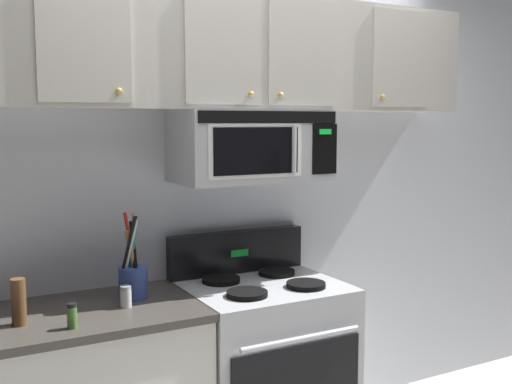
{
  "coord_description": "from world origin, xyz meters",
  "views": [
    {
      "loc": [
        -1.42,
        -2.13,
        1.7
      ],
      "look_at": [
        0.0,
        0.49,
        1.35
      ],
      "focal_mm": 42.88,
      "sensor_mm": 36.0,
      "label": 1
    }
  ],
  "objects_px": {
    "pepper_mill": "(19,302)",
    "salt_shaker": "(126,297)",
    "stove_range": "(262,369)",
    "over_range_microwave": "(251,146)",
    "utensil_crock_blue": "(133,276)",
    "spice_jar": "(72,316)"
  },
  "relations": [
    {
      "from": "utensil_crock_blue",
      "to": "pepper_mill",
      "type": "distance_m",
      "value": 0.52
    },
    {
      "from": "salt_shaker",
      "to": "pepper_mill",
      "type": "height_order",
      "value": "pepper_mill"
    },
    {
      "from": "pepper_mill",
      "to": "salt_shaker",
      "type": "bearing_deg",
      "value": 3.81
    },
    {
      "from": "over_range_microwave",
      "to": "salt_shaker",
      "type": "xyz_separation_m",
      "value": [
        -0.69,
        -0.16,
        -0.63
      ]
    },
    {
      "from": "over_range_microwave",
      "to": "spice_jar",
      "type": "distance_m",
      "value": 1.19
    },
    {
      "from": "spice_jar",
      "to": "salt_shaker",
      "type": "bearing_deg",
      "value": 32.61
    },
    {
      "from": "utensil_crock_blue",
      "to": "pepper_mill",
      "type": "xyz_separation_m",
      "value": [
        -0.5,
        -0.14,
        -0.01
      ]
    },
    {
      "from": "stove_range",
      "to": "pepper_mill",
      "type": "xyz_separation_m",
      "value": [
        -1.13,
        -0.07,
        0.53
      ]
    },
    {
      "from": "salt_shaker",
      "to": "over_range_microwave",
      "type": "bearing_deg",
      "value": 12.7
    },
    {
      "from": "salt_shaker",
      "to": "spice_jar",
      "type": "distance_m",
      "value": 0.31
    },
    {
      "from": "stove_range",
      "to": "salt_shaker",
      "type": "bearing_deg",
      "value": -176.7
    },
    {
      "from": "stove_range",
      "to": "spice_jar",
      "type": "bearing_deg",
      "value": -167.78
    },
    {
      "from": "pepper_mill",
      "to": "over_range_microwave",
      "type": "bearing_deg",
      "value": 9.33
    },
    {
      "from": "over_range_microwave",
      "to": "pepper_mill",
      "type": "bearing_deg",
      "value": -170.67
    },
    {
      "from": "stove_range",
      "to": "spice_jar",
      "type": "xyz_separation_m",
      "value": [
        -0.96,
        -0.21,
        0.48
      ]
    },
    {
      "from": "utensil_crock_blue",
      "to": "pepper_mill",
      "type": "height_order",
      "value": "utensil_crock_blue"
    },
    {
      "from": "utensil_crock_blue",
      "to": "salt_shaker",
      "type": "relative_size",
      "value": 4.23
    },
    {
      "from": "over_range_microwave",
      "to": "salt_shaker",
      "type": "distance_m",
      "value": 0.95
    },
    {
      "from": "stove_range",
      "to": "utensil_crock_blue",
      "type": "distance_m",
      "value": 0.83
    },
    {
      "from": "over_range_microwave",
      "to": "utensil_crock_blue",
      "type": "height_order",
      "value": "over_range_microwave"
    },
    {
      "from": "utensil_crock_blue",
      "to": "salt_shaker",
      "type": "distance_m",
      "value": 0.14
    },
    {
      "from": "stove_range",
      "to": "over_range_microwave",
      "type": "xyz_separation_m",
      "value": [
        -0.0,
        0.12,
        1.11
      ]
    }
  ]
}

